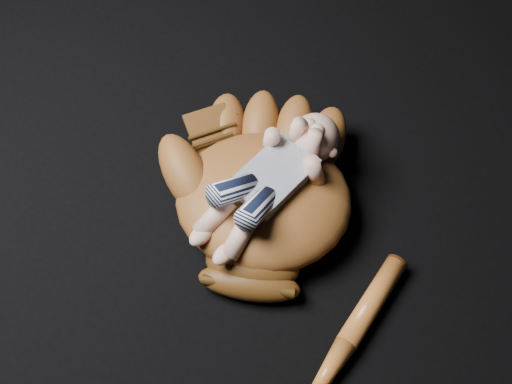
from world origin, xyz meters
TOP-DOWN VIEW (x-y plane):
  - baseball_glove at (-0.05, 0.16)m, footprint 0.63×0.66m
  - newborn_baby at (-0.04, 0.15)m, footprint 0.22×0.41m
  - baseball_bat at (0.25, -0.02)m, footprint 0.04×0.46m

SIDE VIEW (x-z plane):
  - baseball_bat at x=0.25m, z-range 0.00..0.04m
  - baseball_glove at x=-0.05m, z-range 0.00..0.16m
  - newborn_baby at x=-0.04m, z-range 0.06..0.22m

